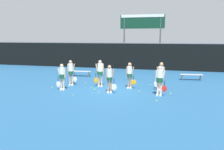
{
  "coord_description": "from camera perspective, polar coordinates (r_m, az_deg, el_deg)",
  "views": [
    {
      "loc": [
        3.15,
        -12.69,
        3.26
      ],
      "look_at": [
        0.05,
        0.1,
        0.92
      ],
      "focal_mm": 35.0,
      "sensor_mm": 36.0,
      "label": 1
    }
  ],
  "objects": [
    {
      "name": "tennis_ball_8",
      "position": [
        13.9,
        -5.34,
        -3.38
      ],
      "size": [
        0.07,
        0.07,
        0.07
      ],
      "primitive_type": "sphere",
      "color": "#CCE033",
      "rests_on": "ground_plane"
    },
    {
      "name": "tennis_ball_6",
      "position": [
        13.46,
        -4.63,
        -3.81
      ],
      "size": [
        0.07,
        0.07,
        0.07
      ],
      "primitive_type": "sphere",
      "color": "#CCE033",
      "rests_on": "ground_plane"
    },
    {
      "name": "tennis_ball_4",
      "position": [
        14.97,
        -0.62,
        -2.36
      ],
      "size": [
        0.07,
        0.07,
        0.07
      ],
      "primitive_type": "sphere",
      "color": "#CCE033",
      "rests_on": "ground_plane"
    },
    {
      "name": "tennis_ball_5",
      "position": [
        12.92,
        15.02,
        -4.71
      ],
      "size": [
        0.07,
        0.07,
        0.07
      ],
      "primitive_type": "sphere",
      "color": "#CCE033",
      "rests_on": "ground_plane"
    },
    {
      "name": "player_2",
      "position": [
        12.27,
        12.37,
        -0.76
      ],
      "size": [
        0.64,
        0.37,
        1.69
      ],
      "rotation": [
        0.0,
        0.0,
        -0.09
      ],
      "color": "beige",
      "rests_on": "ground_plane"
    },
    {
      "name": "tennis_ball_1",
      "position": [
        12.43,
        -10.16,
        -5.12
      ],
      "size": [
        0.06,
        0.06,
        0.06
      ],
      "primitive_type": "sphere",
      "color": "#CCE033",
      "rests_on": "ground_plane"
    },
    {
      "name": "tennis_ball_3",
      "position": [
        12.8,
        -3.38,
        -4.53
      ],
      "size": [
        0.07,
        0.07,
        0.07
      ],
      "primitive_type": "sphere",
      "color": "#CCE033",
      "rests_on": "ground_plane"
    },
    {
      "name": "scoreboard",
      "position": [
        22.72,
        7.88,
        12.61
      ],
      "size": [
        4.45,
        0.15,
        5.41
      ],
      "color": "#515156",
      "rests_on": "ground_plane"
    },
    {
      "name": "tennis_ball_0",
      "position": [
        11.37,
        11.62,
        -6.59
      ],
      "size": [
        0.07,
        0.07,
        0.07
      ],
      "primitive_type": "sphere",
      "color": "#CCE033",
      "rests_on": "ground_plane"
    },
    {
      "name": "bench_courtside",
      "position": [
        18.2,
        -8.44,
        0.84
      ],
      "size": [
        1.93,
        0.41,
        0.43
      ],
      "rotation": [
        0.0,
        0.0,
        0.03
      ],
      "color": "#B2B2B7",
      "rests_on": "ground_plane"
    },
    {
      "name": "player_1",
      "position": [
        12.6,
        -0.62,
        -0.41
      ],
      "size": [
        0.63,
        0.34,
        1.65
      ],
      "rotation": [
        0.0,
        0.0,
        0.19
      ],
      "color": "tan",
      "rests_on": "ground_plane"
    },
    {
      "name": "tennis_ball_9",
      "position": [
        15.0,
        10.04,
        -2.5
      ],
      "size": [
        0.07,
        0.07,
        0.07
      ],
      "primitive_type": "sphere",
      "color": "#CCE033",
      "rests_on": "ground_plane"
    },
    {
      "name": "tennis_ball_7",
      "position": [
        15.39,
        -6.88,
        -2.09
      ],
      "size": [
        0.07,
        0.07,
        0.07
      ],
      "primitive_type": "sphere",
      "color": "#CCE033",
      "rests_on": "ground_plane"
    },
    {
      "name": "player_4",
      "position": [
        14.2,
        -3.15,
        1.09
      ],
      "size": [
        0.65,
        0.38,
        1.76
      ],
      "rotation": [
        0.0,
        0.0,
        0.09
      ],
      "color": "tan",
      "rests_on": "ground_plane"
    },
    {
      "name": "tennis_ball_2",
      "position": [
        13.07,
        7.14,
        -4.28
      ],
      "size": [
        0.07,
        0.07,
        0.07
      ],
      "primitive_type": "sphere",
      "color": "#CCE033",
      "rests_on": "ground_plane"
    },
    {
      "name": "bench_far",
      "position": [
        17.4,
        20.03,
        -0.05
      ],
      "size": [
        1.64,
        0.5,
        0.45
      ],
      "rotation": [
        0.0,
        0.0,
        0.09
      ],
      "color": "#B2B2B7",
      "rests_on": "ground_plane"
    },
    {
      "name": "ground_plane",
      "position": [
        13.48,
        -0.31,
        -3.91
      ],
      "size": [
        140.0,
        140.0,
        0.0
      ],
      "primitive_type": "plane",
      "color": "#235684"
    },
    {
      "name": "player_6",
      "position": [
        13.55,
        12.67,
        0.26
      ],
      "size": [
        0.62,
        0.33,
        1.71
      ],
      "rotation": [
        0.0,
        0.0,
        -0.12
      ],
      "color": "tan",
      "rests_on": "ground_plane"
    },
    {
      "name": "player_0",
      "position": [
        13.63,
        -12.94,
        0.08
      ],
      "size": [
        0.61,
        0.33,
        1.63
      ],
      "rotation": [
        0.0,
        0.0,
        0.05
      ],
      "color": "beige",
      "rests_on": "ground_plane"
    },
    {
      "name": "player_5",
      "position": [
        13.75,
        4.67,
        0.49
      ],
      "size": [
        0.64,
        0.33,
        1.65
      ],
      "rotation": [
        0.0,
        0.0,
        -0.03
      ],
      "color": "tan",
      "rests_on": "ground_plane"
    },
    {
      "name": "player_3",
      "position": [
        14.79,
        -10.69,
        1.16
      ],
      "size": [
        0.62,
        0.34,
        1.72
      ],
      "rotation": [
        0.0,
        0.0,
        0.19
      ],
      "color": "tan",
      "rests_on": "ground_plane"
    },
    {
      "name": "tennis_ball_10",
      "position": [
        14.51,
        -15.33,
        -3.12
      ],
      "size": [
        0.07,
        0.07,
        0.07
      ],
      "primitive_type": "sphere",
      "color": "#CCE033",
      "rests_on": "ground_plane"
    },
    {
      "name": "fence_windscreen",
      "position": [
        21.92,
        5.31,
        4.99
      ],
      "size": [
        60.0,
        0.08,
        2.64
      ],
      "color": "black",
      "rests_on": "ground_plane"
    }
  ]
}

